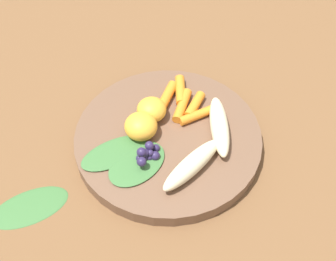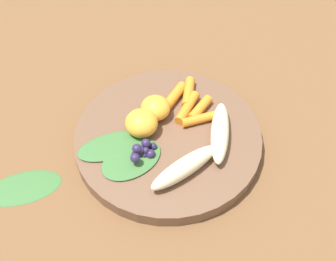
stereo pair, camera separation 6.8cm
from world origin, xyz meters
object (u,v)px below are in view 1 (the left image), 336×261
(orange_segment_near, at_px, (141,126))
(kale_leaf_stray, at_px, (29,207))
(banana_peeled_right, at_px, (192,165))
(banana_peeled_left, at_px, (219,126))
(bowl, at_px, (168,139))

(orange_segment_near, bearing_deg, kale_leaf_stray, 156.81)
(banana_peeled_right, bearing_deg, banana_peeled_left, 11.26)
(banana_peeled_left, bearing_deg, orange_segment_near, 89.69)
(banana_peeled_left, height_order, orange_segment_near, orange_segment_near)
(bowl, relative_size, banana_peeled_left, 2.46)
(banana_peeled_right, distance_m, kale_leaf_stray, 0.24)
(banana_peeled_right, height_order, kale_leaf_stray, banana_peeled_right)
(bowl, relative_size, orange_segment_near, 5.75)
(banana_peeled_right, xyz_separation_m, kale_leaf_stray, (-0.16, 0.17, -0.03))
(banana_peeled_left, distance_m, kale_leaf_stray, 0.30)
(bowl, distance_m, orange_segment_near, 0.05)
(banana_peeled_left, xyz_separation_m, orange_segment_near, (-0.06, 0.10, 0.01))
(banana_peeled_left, relative_size, banana_peeled_right, 1.00)
(bowl, xyz_separation_m, banana_peeled_left, (0.04, -0.06, 0.03))
(banana_peeled_left, height_order, kale_leaf_stray, banana_peeled_left)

